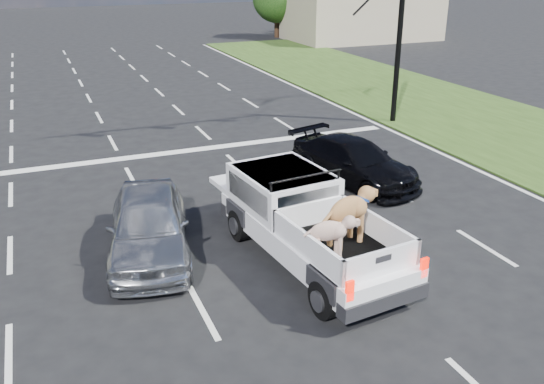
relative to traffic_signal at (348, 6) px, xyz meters
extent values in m
plane|color=black|center=(-7.20, -10.50, -4.73)|extent=(160.00, 160.00, 0.00)
cube|color=silver|center=(-12.45, -4.50, -4.72)|extent=(0.12, 60.00, 0.01)
cube|color=silver|center=(-8.95, -4.50, -4.72)|extent=(0.12, 60.00, 0.01)
cube|color=silver|center=(-5.45, -4.50, -4.72)|extent=(0.12, 60.00, 0.01)
cube|color=silver|center=(-1.95, -4.50, -4.72)|extent=(0.12, 60.00, 0.01)
cube|color=silver|center=(1.60, -4.50, -4.72)|extent=(0.15, 60.00, 0.01)
cube|color=silver|center=(-7.20, -0.50, -4.72)|extent=(17.00, 0.45, 0.01)
cube|color=#263F13|center=(5.80, -4.50, -4.70)|extent=(8.00, 60.00, 0.06)
cylinder|color=black|center=(2.40, 0.00, -1.23)|extent=(0.22, 0.22, 7.00)
cube|color=tan|center=(14.80, 23.50, -2.93)|extent=(12.00, 7.00, 3.60)
cylinder|color=#332114|center=(8.80, 27.50, -3.65)|extent=(0.44, 0.44, 2.16)
cylinder|color=#332114|center=(16.80, 27.50, -3.65)|extent=(0.44, 0.44, 2.16)
cylinder|color=#332114|center=(22.80, 27.50, -3.65)|extent=(0.44, 0.44, 2.16)
cylinder|color=black|center=(-6.83, -11.54, -4.34)|extent=(0.36, 0.80, 0.77)
cylinder|color=black|center=(-5.07, -11.36, -4.34)|extent=(0.36, 0.80, 0.77)
cylinder|color=black|center=(-7.22, -7.81, -4.34)|extent=(0.36, 0.80, 0.77)
cylinder|color=black|center=(-5.46, -7.63, -4.34)|extent=(0.36, 0.80, 0.77)
cube|color=white|center=(-6.15, -9.54, -4.06)|extent=(2.47, 5.55, 0.53)
cube|color=white|center=(-6.28, -8.27, -3.36)|extent=(2.10, 2.51, 0.87)
cube|color=black|center=(-6.16, -9.42, -3.32)|extent=(1.57, 0.19, 0.63)
cylinder|color=black|center=(-6.18, -9.28, -2.72)|extent=(1.82, 0.24, 0.05)
cube|color=black|center=(-6.03, -10.72, -3.82)|extent=(2.06, 2.76, 0.06)
cube|color=white|center=(-6.89, -10.81, -3.53)|extent=(0.35, 2.58, 0.53)
cube|color=white|center=(-5.17, -10.63, -3.53)|extent=(0.35, 2.58, 0.53)
cube|color=white|center=(-5.90, -11.97, -3.53)|extent=(1.81, 0.27, 0.53)
cube|color=red|center=(-6.74, -12.27, -3.76)|extent=(0.17, 0.08, 0.41)
cube|color=red|center=(-5.02, -12.09, -3.76)|extent=(0.17, 0.08, 0.41)
cube|color=black|center=(-5.88, -12.11, -4.24)|extent=(1.97, 0.50, 0.30)
imported|color=#A9ABB0|center=(-9.40, -7.74, -3.97)|extent=(2.62, 4.69, 1.51)
imported|color=black|center=(-2.66, -5.44, -4.07)|extent=(2.96, 4.86, 1.32)
camera|label=1|loc=(-11.36, -19.81, 1.69)|focal=38.00mm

